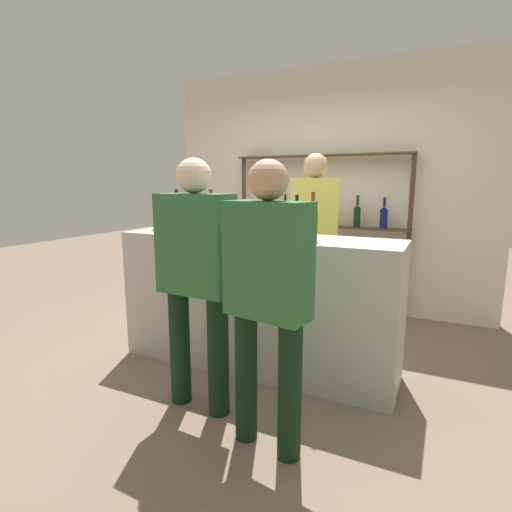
% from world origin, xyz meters
% --- Properties ---
extents(ground_plane, '(16.00, 16.00, 0.00)m').
position_xyz_m(ground_plane, '(0.00, 0.00, 0.00)').
color(ground_plane, '#7A6651').
extents(bar_counter, '(2.24, 0.57, 1.08)m').
position_xyz_m(bar_counter, '(0.00, 0.00, 0.54)').
color(bar_counter, '#B7B2AD').
rests_on(bar_counter, ground_plane).
extents(back_wall, '(3.84, 0.12, 2.80)m').
position_xyz_m(back_wall, '(0.00, 1.88, 1.40)').
color(back_wall, beige).
rests_on(back_wall, ground_plane).
extents(back_shelf, '(2.03, 0.18, 1.80)m').
position_xyz_m(back_shelf, '(0.01, 1.70, 1.19)').
color(back_shelf, '#4C3828').
rests_on(back_shelf, ground_plane).
extents(counter_bottle_0, '(0.07, 0.07, 0.35)m').
position_xyz_m(counter_bottle_0, '(0.49, -0.11, 1.21)').
color(counter_bottle_0, brown).
rests_on(counter_bottle_0, bar_counter).
extents(counter_bottle_1, '(0.07, 0.07, 0.32)m').
position_xyz_m(counter_bottle_1, '(0.32, 0.05, 1.20)').
color(counter_bottle_1, black).
rests_on(counter_bottle_1, bar_counter).
extents(counter_bottle_2, '(0.08, 0.08, 0.32)m').
position_xyz_m(counter_bottle_2, '(-1.00, 0.05, 1.20)').
color(counter_bottle_2, silver).
rests_on(counter_bottle_2, bar_counter).
extents(counter_bottle_3, '(0.08, 0.08, 0.36)m').
position_xyz_m(counter_bottle_3, '(-0.69, -0.08, 1.22)').
color(counter_bottle_3, '#0F1956').
rests_on(counter_bottle_3, bar_counter).
extents(counter_bottle_4, '(0.09, 0.09, 0.33)m').
position_xyz_m(counter_bottle_4, '(0.04, 0.14, 1.20)').
color(counter_bottle_4, brown).
rests_on(counter_bottle_4, bar_counter).
extents(counter_bottle_5, '(0.08, 0.08, 0.35)m').
position_xyz_m(counter_bottle_5, '(-0.50, 0.15, 1.22)').
color(counter_bottle_5, brown).
rests_on(counter_bottle_5, bar_counter).
extents(wine_glass, '(0.07, 0.07, 0.16)m').
position_xyz_m(wine_glass, '(-0.91, -0.03, 1.20)').
color(wine_glass, silver).
rests_on(wine_glass, bar_counter).
extents(cork_jar, '(0.13, 0.13, 0.16)m').
position_xyz_m(cork_jar, '(0.01, -0.12, 1.16)').
color(cork_jar, silver).
rests_on(cork_jar, bar_counter).
extents(customer_right, '(0.49, 0.28, 1.61)m').
position_xyz_m(customer_right, '(0.51, -0.92, 0.93)').
color(customer_right, black).
rests_on(customer_right, ground_plane).
extents(server_behind_counter, '(0.49, 0.31, 1.76)m').
position_xyz_m(server_behind_counter, '(0.18, 0.93, 1.04)').
color(server_behind_counter, brown).
rests_on(server_behind_counter, ground_plane).
extents(customer_center, '(0.50, 0.24, 1.64)m').
position_xyz_m(customer_center, '(-0.07, -0.74, 0.95)').
color(customer_center, black).
rests_on(customer_center, ground_plane).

